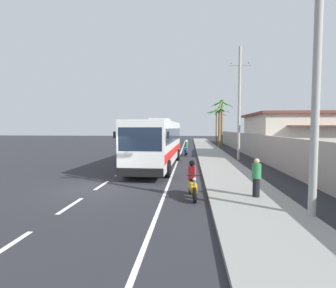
{
  "coord_description": "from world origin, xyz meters",
  "views": [
    {
      "loc": [
        4.46,
        -11.97,
        2.91
      ],
      "look_at": [
        2.8,
        7.24,
        1.7
      ],
      "focal_mm": 27.78,
      "sensor_mm": 36.0,
      "label": 1
    }
  ],
  "objects_px": {
    "utility_pole_mid": "(239,102)",
    "palm_nearest": "(222,114)",
    "roadside_building": "(313,135)",
    "coach_bus_foreground": "(158,141)",
    "pedestrian_near_kerb": "(256,177)",
    "utility_pole_nearest": "(317,75)",
    "motorcycle_trailing": "(192,182)",
    "palm_third": "(217,118)",
    "motorcycle_beside_bus": "(186,149)",
    "palm_second": "(219,119)"
  },
  "relations": [
    {
      "from": "utility_pole_mid",
      "to": "palm_nearest",
      "type": "xyz_separation_m",
      "value": [
        0.98,
        20.79,
        -0.0
      ]
    },
    {
      "from": "palm_nearest",
      "to": "roadside_building",
      "type": "height_order",
      "value": "palm_nearest"
    },
    {
      "from": "coach_bus_foreground",
      "to": "pedestrian_near_kerb",
      "type": "relative_size",
      "value": 7.84
    },
    {
      "from": "utility_pole_mid",
      "to": "utility_pole_nearest",
      "type": "bearing_deg",
      "value": -91.64
    },
    {
      "from": "motorcycle_trailing",
      "to": "palm_third",
      "type": "height_order",
      "value": "palm_third"
    },
    {
      "from": "utility_pole_mid",
      "to": "palm_third",
      "type": "distance_m",
      "value": 24.81
    },
    {
      "from": "coach_bus_foreground",
      "to": "utility_pole_mid",
      "type": "distance_m",
      "value": 8.61
    },
    {
      "from": "utility_pole_nearest",
      "to": "roadside_building",
      "type": "relative_size",
      "value": 0.7
    },
    {
      "from": "utility_pole_nearest",
      "to": "motorcycle_beside_bus",
      "type": "bearing_deg",
      "value": 102.88
    },
    {
      "from": "coach_bus_foreground",
      "to": "utility_pole_nearest",
      "type": "distance_m",
      "value": 12.77
    },
    {
      "from": "utility_pole_nearest",
      "to": "palm_second",
      "type": "bearing_deg",
      "value": 89.35
    },
    {
      "from": "motorcycle_trailing",
      "to": "utility_pole_mid",
      "type": "xyz_separation_m",
      "value": [
        4.19,
        12.8,
        4.52
      ]
    },
    {
      "from": "palm_third",
      "to": "roadside_building",
      "type": "height_order",
      "value": "palm_third"
    },
    {
      "from": "palm_second",
      "to": "palm_third",
      "type": "bearing_deg",
      "value": 86.66
    },
    {
      "from": "pedestrian_near_kerb",
      "to": "palm_nearest",
      "type": "distance_m",
      "value": 34.1
    },
    {
      "from": "palm_third",
      "to": "palm_nearest",
      "type": "bearing_deg",
      "value": -83.06
    },
    {
      "from": "palm_nearest",
      "to": "roadside_building",
      "type": "bearing_deg",
      "value": -68.81
    },
    {
      "from": "pedestrian_near_kerb",
      "to": "palm_third",
      "type": "xyz_separation_m",
      "value": [
        2.13,
        37.75,
        3.73
      ]
    },
    {
      "from": "utility_pole_mid",
      "to": "palm_nearest",
      "type": "bearing_deg",
      "value": 87.29
    },
    {
      "from": "motorcycle_beside_bus",
      "to": "palm_third",
      "type": "distance_m",
      "value": 22.19
    },
    {
      "from": "palm_third",
      "to": "roadside_building",
      "type": "xyz_separation_m",
      "value": [
        7.28,
        -21.53,
        -2.5
      ]
    },
    {
      "from": "motorcycle_trailing",
      "to": "utility_pole_nearest",
      "type": "distance_m",
      "value": 5.86
    },
    {
      "from": "palm_second",
      "to": "palm_third",
      "type": "height_order",
      "value": "palm_third"
    },
    {
      "from": "pedestrian_near_kerb",
      "to": "utility_pole_mid",
      "type": "distance_m",
      "value": 13.71
    },
    {
      "from": "palm_nearest",
      "to": "palm_second",
      "type": "relative_size",
      "value": 1.27
    },
    {
      "from": "utility_pole_nearest",
      "to": "utility_pole_mid",
      "type": "bearing_deg",
      "value": 88.36
    },
    {
      "from": "motorcycle_beside_bus",
      "to": "palm_nearest",
      "type": "bearing_deg",
      "value": 71.68
    },
    {
      "from": "pedestrian_near_kerb",
      "to": "coach_bus_foreground",
      "type": "bearing_deg",
      "value": 6.51
    },
    {
      "from": "pedestrian_near_kerb",
      "to": "palm_third",
      "type": "distance_m",
      "value": 37.99
    },
    {
      "from": "pedestrian_near_kerb",
      "to": "utility_pole_mid",
      "type": "bearing_deg",
      "value": -31.06
    },
    {
      "from": "utility_pole_mid",
      "to": "coach_bus_foreground",
      "type": "bearing_deg",
      "value": -147.59
    },
    {
      "from": "utility_pole_mid",
      "to": "roadside_building",
      "type": "height_order",
      "value": "utility_pole_mid"
    },
    {
      "from": "utility_pole_mid",
      "to": "palm_nearest",
      "type": "relative_size",
      "value": 1.31
    },
    {
      "from": "motorcycle_trailing",
      "to": "palm_second",
      "type": "relative_size",
      "value": 0.33
    },
    {
      "from": "coach_bus_foreground",
      "to": "utility_pole_mid",
      "type": "xyz_separation_m",
      "value": [
        6.72,
        4.27,
        3.27
      ]
    },
    {
      "from": "utility_pole_nearest",
      "to": "palm_third",
      "type": "relative_size",
      "value": 1.34
    },
    {
      "from": "utility_pole_nearest",
      "to": "palm_nearest",
      "type": "relative_size",
      "value": 1.12
    },
    {
      "from": "coach_bus_foreground",
      "to": "motorcycle_trailing",
      "type": "bearing_deg",
      "value": -73.49
    },
    {
      "from": "utility_pole_mid",
      "to": "palm_third",
      "type": "bearing_deg",
      "value": 88.86
    },
    {
      "from": "coach_bus_foreground",
      "to": "utility_pole_mid",
      "type": "height_order",
      "value": "utility_pole_mid"
    },
    {
      "from": "coach_bus_foreground",
      "to": "utility_pole_nearest",
      "type": "relative_size",
      "value": 1.42
    },
    {
      "from": "motorcycle_beside_bus",
      "to": "palm_nearest",
      "type": "height_order",
      "value": "palm_nearest"
    },
    {
      "from": "motorcycle_beside_bus",
      "to": "palm_third",
      "type": "relative_size",
      "value": 0.31
    },
    {
      "from": "utility_pole_mid",
      "to": "motorcycle_trailing",
      "type": "bearing_deg",
      "value": -108.13
    },
    {
      "from": "motorcycle_trailing",
      "to": "utility_pole_nearest",
      "type": "bearing_deg",
      "value": -31.06
    },
    {
      "from": "palm_nearest",
      "to": "pedestrian_near_kerb",
      "type": "bearing_deg",
      "value": -94.44
    },
    {
      "from": "utility_pole_nearest",
      "to": "motorcycle_trailing",
      "type": "bearing_deg",
      "value": 148.94
    },
    {
      "from": "palm_third",
      "to": "utility_pole_mid",
      "type": "bearing_deg",
      "value": -91.14
    },
    {
      "from": "motorcycle_beside_bus",
      "to": "palm_nearest",
      "type": "xyz_separation_m",
      "value": [
        5.69,
        17.18,
        4.5
      ]
    },
    {
      "from": "utility_pole_nearest",
      "to": "pedestrian_near_kerb",
      "type": "bearing_deg",
      "value": 119.57
    }
  ]
}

